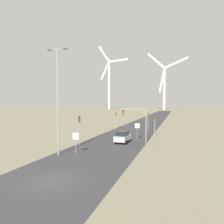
# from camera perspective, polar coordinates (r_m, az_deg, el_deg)

# --- Properties ---
(ground_plane) EXTENTS (600.00, 600.00, 0.00)m
(ground_plane) POSITION_cam_1_polar(r_m,az_deg,el_deg) (18.73, -15.73, -17.11)
(ground_plane) COLOR gray
(road_surface) EXTENTS (10.00, 240.00, 0.01)m
(road_surface) POSITION_cam_1_polar(r_m,az_deg,el_deg) (63.90, 8.09, -3.28)
(road_surface) COLOR #38383D
(road_surface) RESTS_ON ground
(streetlamp) EXTENTS (2.77, 0.32, 12.61)m
(streetlamp) POSITION_cam_1_polar(r_m,az_deg,el_deg) (26.57, -14.00, 5.28)
(streetlamp) COLOR #93999E
(streetlamp) RESTS_ON ground
(stop_sign_near) EXTENTS (0.81, 0.07, 2.61)m
(stop_sign_near) POSITION_cam_1_polar(r_m,az_deg,el_deg) (27.01, -9.45, -7.05)
(stop_sign_near) COLOR #93999E
(stop_sign_near) RESTS_ON ground
(stop_sign_far) EXTENTS (0.81, 0.07, 2.81)m
(stop_sign_far) POSITION_cam_1_polar(r_m,az_deg,el_deg) (37.08, 6.61, -4.26)
(stop_sign_far) COLOR #93999E
(stop_sign_far) RESTS_ON ground
(traffic_light_post_near_left) EXTENTS (0.28, 0.33, 4.32)m
(traffic_light_post_near_left) POSITION_cam_1_polar(r_m,az_deg,el_deg) (32.55, -8.59, -3.09)
(traffic_light_post_near_left) COLOR #93999E
(traffic_light_post_near_left) RESTS_ON ground
(traffic_light_post_near_right) EXTENTS (0.28, 0.34, 3.63)m
(traffic_light_post_near_right) POSITION_cam_1_polar(r_m,az_deg,el_deg) (39.36, 11.09, -2.89)
(traffic_light_post_near_right) COLOR #93999E
(traffic_light_post_near_right) RESTS_ON ground
(traffic_light_post_mid_left) EXTENTS (0.28, 0.33, 4.00)m
(traffic_light_post_mid_left) POSITION_cam_1_polar(r_m,az_deg,el_deg) (52.37, 1.09, -1.28)
(traffic_light_post_mid_left) COLOR #93999E
(traffic_light_post_mid_left) RESTS_ON ground
(traffic_light_post_mid_right) EXTENTS (0.28, 0.34, 4.22)m
(traffic_light_post_mid_right) POSITION_cam_1_polar(r_m,az_deg,el_deg) (46.60, 9.39, -1.56)
(traffic_light_post_mid_right) COLOR #93999E
(traffic_light_post_mid_right) RESTS_ON ground
(traffic_light_mast_overhead) EXTENTS (4.35, 0.35, 5.51)m
(traffic_light_mast_overhead) POSITION_cam_1_polar(r_m,az_deg,el_deg) (34.06, 6.28, -1.51)
(traffic_light_mast_overhead) COLOR #93999E
(traffic_light_mast_overhead) RESTS_ON ground
(car_approaching) EXTENTS (1.96, 4.17, 1.83)m
(car_approaching) POSITION_cam_1_polar(r_m,az_deg,el_deg) (34.65, 2.83, -6.47)
(car_approaching) COLOR #B7BCC1
(car_approaching) RESTS_ON ground
(wind_turbine_far_left) EXTENTS (32.87, 2.85, 67.47)m
(wind_turbine_far_left) POSITION_cam_1_polar(r_m,az_deg,el_deg) (232.36, -0.76, 8.34)
(wind_turbine_far_left) COLOR silver
(wind_turbine_far_left) RESTS_ON ground
(wind_turbine_left) EXTENTS (37.32, 13.87, 54.50)m
(wind_turbine_left) POSITION_cam_1_polar(r_m,az_deg,el_deg) (208.79, 13.54, 7.41)
(wind_turbine_left) COLOR silver
(wind_turbine_left) RESTS_ON ground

